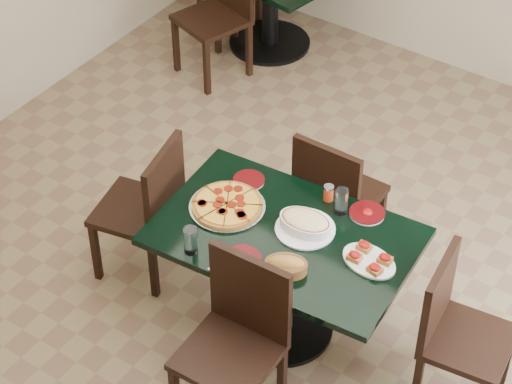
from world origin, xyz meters
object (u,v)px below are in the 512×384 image
Objects in this scene: chair_right at (455,326)px; lasagna_casserole at (305,223)px; chair_left at (149,204)px; bread_basket at (286,265)px; chair_far at (334,193)px; main_table at (284,258)px; back_chair_near at (221,6)px; pepperoni_pizza at (227,205)px; bruschetta_platter at (369,259)px; chair_near at (238,333)px.

lasagna_casserole is (-0.88, -0.04, 0.28)m from chair_right.
chair_left is at bearing -178.17° from lasagna_casserole.
bread_basket reaches higher than lasagna_casserole.
chair_far is 0.94m from bread_basket.
lasagna_casserole is at bearing 45.51° from main_table.
main_table is 0.25m from lasagna_casserole.
back_chair_near is (-1.75, 1.28, 0.03)m from chair_far.
pepperoni_pizza is (-0.29, -0.66, 0.25)m from chair_far.
chair_left is at bearing 143.81° from bread_basket.
bread_basket is (-0.80, -0.35, 0.28)m from chair_right.
chair_right reaches higher than lasagna_casserole.
bread_basket is (0.52, -0.22, 0.02)m from pepperoni_pizza.
lasagna_casserole is 0.94× the size of bruschetta_platter.
main_table is 1.46× the size of back_chair_near.
lasagna_casserole is at bearing -171.93° from bruschetta_platter.
chair_near is (0.17, -1.21, 0.03)m from chair_far.
chair_left is 2.28× the size of pepperoni_pizza.
bread_basket is at bearing 104.37° from chair_far.
chair_near is at bearing 49.97° from chair_left.
main_table is 0.90m from chair_left.
chair_left is 1.40m from bruschetta_platter.
bruschetta_platter is (0.40, -0.02, -0.02)m from lasagna_casserole.
chair_right is 0.91m from bread_basket.
bruschetta_platter is (-0.48, -0.06, 0.26)m from chair_right.
bread_basket is at bearing -60.30° from main_table.
chair_left is (-1.85, -0.17, 0.01)m from chair_right.
bruschetta_platter is (0.55, -0.59, 0.25)m from chair_far.
bread_basket is at bearing -80.77° from lasagna_casserole.
chair_far is at bearing 143.69° from bruschetta_platter.
main_table is at bearing 96.81° from chair_near.
chair_right is at bearing 82.55° from chair_left.
chair_near is 3.07× the size of lasagna_casserole.
back_chair_near is at bearing 49.52° from chair_right.
bruschetta_platter is at bearing 16.38° from bread_basket.
chair_left is 1.10m from bread_basket.
chair_near is at bearing -93.91° from lasagna_casserole.
chair_left is at bearing 87.84° from chair_right.
chair_right is 1.86m from chair_left.
back_chair_near reaches higher than chair_left.
chair_near is 0.68m from lasagna_casserole.
chair_left is 0.97× the size of back_chair_near.
chair_right is at bearing 36.12° from chair_near.
main_table is 0.51m from bruschetta_platter.
back_chair_near reaches higher than pepperoni_pizza.
chair_left reaches higher than bruschetta_platter.
pepperoni_pizza is 1.30× the size of lasagna_casserole.
pepperoni_pizza is at bearing -164.21° from bruschetta_platter.
main_table is 4.19× the size of bruschetta_platter.
chair_far is 1.15m from chair_right.
chair_right is at bearing 152.56° from chair_far.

